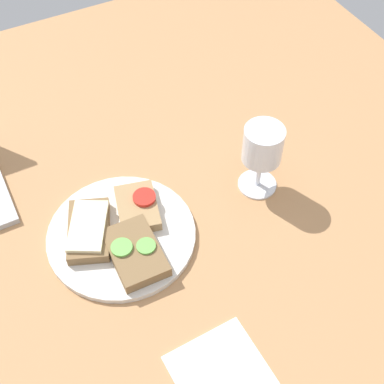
{
  "coord_description": "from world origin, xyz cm",
  "views": [
    {
      "loc": [
        -18.73,
        -48.24,
        77.97
      ],
      "look_at": [
        7.16,
        1.76,
        8.0
      ],
      "focal_mm": 50.0,
      "sensor_mm": 36.0,
      "label": 1
    }
  ],
  "objects_px": {
    "plate": "(122,235)",
    "napkin": "(225,380)",
    "sandwich_with_tomato": "(138,207)",
    "sandwich_with_cheese": "(89,230)",
    "sandwich_with_cucumber": "(135,252)",
    "wine_glass": "(263,148)"
  },
  "relations": [
    {
      "from": "wine_glass",
      "to": "napkin",
      "type": "relative_size",
      "value": 0.94
    },
    {
      "from": "sandwich_with_tomato",
      "to": "napkin",
      "type": "bearing_deg",
      "value": -91.7
    },
    {
      "from": "sandwich_with_tomato",
      "to": "napkin",
      "type": "distance_m",
      "value": 0.32
    },
    {
      "from": "plate",
      "to": "napkin",
      "type": "distance_m",
      "value": 0.29
    },
    {
      "from": "sandwich_with_tomato",
      "to": "wine_glass",
      "type": "relative_size",
      "value": 0.8
    },
    {
      "from": "sandwich_with_cucumber",
      "to": "sandwich_with_cheese",
      "type": "relative_size",
      "value": 0.89
    },
    {
      "from": "plate",
      "to": "sandwich_with_tomato",
      "type": "bearing_deg",
      "value": 33.89
    },
    {
      "from": "plate",
      "to": "sandwich_with_tomato",
      "type": "distance_m",
      "value": 0.06
    },
    {
      "from": "wine_glass",
      "to": "plate",
      "type": "bearing_deg",
      "value": 178.22
    },
    {
      "from": "sandwich_with_tomato",
      "to": "sandwich_with_cheese",
      "type": "distance_m",
      "value": 0.09
    },
    {
      "from": "sandwich_with_cucumber",
      "to": "sandwich_with_tomato",
      "type": "xyz_separation_m",
      "value": [
        0.04,
        0.08,
        -0.0
      ]
    },
    {
      "from": "sandwich_with_cucumber",
      "to": "sandwich_with_tomato",
      "type": "relative_size",
      "value": 1.08
    },
    {
      "from": "plate",
      "to": "napkin",
      "type": "height_order",
      "value": "plate"
    },
    {
      "from": "plate",
      "to": "wine_glass",
      "type": "height_order",
      "value": "wine_glass"
    },
    {
      "from": "plate",
      "to": "sandwich_with_cheese",
      "type": "distance_m",
      "value": 0.06
    },
    {
      "from": "wine_glass",
      "to": "sandwich_with_tomato",
      "type": "bearing_deg",
      "value": 170.15
    },
    {
      "from": "wine_glass",
      "to": "napkin",
      "type": "height_order",
      "value": "wine_glass"
    },
    {
      "from": "plate",
      "to": "sandwich_with_cucumber",
      "type": "distance_m",
      "value": 0.05
    },
    {
      "from": "sandwich_with_tomato",
      "to": "wine_glass",
      "type": "height_order",
      "value": "wine_glass"
    },
    {
      "from": "sandwich_with_cucumber",
      "to": "wine_glass",
      "type": "xyz_separation_m",
      "value": [
        0.26,
        0.04,
        0.08
      ]
    },
    {
      "from": "sandwich_with_tomato",
      "to": "plate",
      "type": "bearing_deg",
      "value": -146.11
    },
    {
      "from": "plate",
      "to": "napkin",
      "type": "xyz_separation_m",
      "value": [
        0.03,
        -0.29,
        -0.0
      ]
    }
  ]
}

